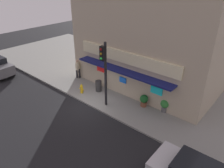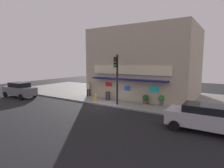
{
  "view_description": "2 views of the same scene",
  "coord_description": "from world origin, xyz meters",
  "px_view_note": "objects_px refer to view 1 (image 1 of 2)",
  "views": [
    {
      "loc": [
        9.98,
        -8.8,
        8.6
      ],
      "look_at": [
        0.98,
        1.65,
        1.42
      ],
      "focal_mm": 34.19,
      "sensor_mm": 36.0,
      "label": 1
    },
    {
      "loc": [
        10.05,
        -13.78,
        4.17
      ],
      "look_at": [
        -0.51,
        2.46,
        1.78
      ],
      "focal_mm": 29.58,
      "sensor_mm": 36.0,
      "label": 2
    }
  ],
  "objects_px": {
    "traffic_light": "(104,67)",
    "potted_plant_by_window": "(144,100)",
    "trash_can": "(99,86)",
    "potted_plant_by_doorway": "(165,105)",
    "pedestrian": "(78,68)",
    "fire_hydrant": "(82,89)"
  },
  "relations": [
    {
      "from": "trash_can",
      "to": "potted_plant_by_doorway",
      "type": "distance_m",
      "value": 5.51
    },
    {
      "from": "potted_plant_by_doorway",
      "to": "fire_hydrant",
      "type": "bearing_deg",
      "value": -162.89
    },
    {
      "from": "pedestrian",
      "to": "potted_plant_by_window",
      "type": "height_order",
      "value": "pedestrian"
    },
    {
      "from": "trash_can",
      "to": "fire_hydrant",
      "type": "bearing_deg",
      "value": -125.3
    },
    {
      "from": "fire_hydrant",
      "to": "trash_can",
      "type": "distance_m",
      "value": 1.37
    },
    {
      "from": "traffic_light",
      "to": "potted_plant_by_window",
      "type": "height_order",
      "value": "traffic_light"
    },
    {
      "from": "potted_plant_by_doorway",
      "to": "potted_plant_by_window",
      "type": "bearing_deg",
      "value": -168.17
    },
    {
      "from": "trash_can",
      "to": "potted_plant_by_doorway",
      "type": "xyz_separation_m",
      "value": [
        5.45,
        0.8,
        0.1
      ]
    },
    {
      "from": "pedestrian",
      "to": "potted_plant_by_doorway",
      "type": "distance_m",
      "value": 8.56
    },
    {
      "from": "fire_hydrant",
      "to": "potted_plant_by_window",
      "type": "distance_m",
      "value": 5.05
    },
    {
      "from": "fire_hydrant",
      "to": "trash_can",
      "type": "relative_size",
      "value": 0.85
    },
    {
      "from": "traffic_light",
      "to": "potted_plant_by_doorway",
      "type": "bearing_deg",
      "value": 29.51
    },
    {
      "from": "pedestrian",
      "to": "potted_plant_by_doorway",
      "type": "bearing_deg",
      "value": 1.69
    },
    {
      "from": "fire_hydrant",
      "to": "pedestrian",
      "type": "relative_size",
      "value": 0.43
    },
    {
      "from": "traffic_light",
      "to": "trash_can",
      "type": "distance_m",
      "value": 3.37
    },
    {
      "from": "fire_hydrant",
      "to": "potted_plant_by_doorway",
      "type": "xyz_separation_m",
      "value": [
        6.24,
        1.92,
        0.19
      ]
    },
    {
      "from": "potted_plant_by_doorway",
      "to": "potted_plant_by_window",
      "type": "xyz_separation_m",
      "value": [
        -1.46,
        -0.31,
        -0.06
      ]
    },
    {
      "from": "fire_hydrant",
      "to": "trash_can",
      "type": "bearing_deg",
      "value": 54.7
    },
    {
      "from": "trash_can",
      "to": "pedestrian",
      "type": "relative_size",
      "value": 0.51
    },
    {
      "from": "fire_hydrant",
      "to": "potted_plant_by_doorway",
      "type": "relative_size",
      "value": 0.81
    },
    {
      "from": "traffic_light",
      "to": "pedestrian",
      "type": "distance_m",
      "value": 5.62
    },
    {
      "from": "pedestrian",
      "to": "trash_can",
      "type": "bearing_deg",
      "value": -10.12
    }
  ]
}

